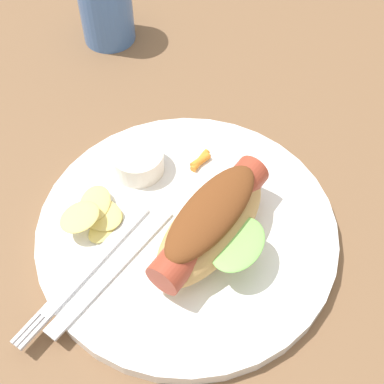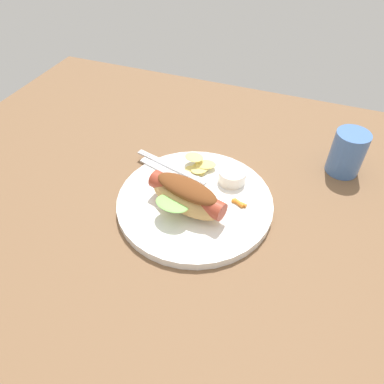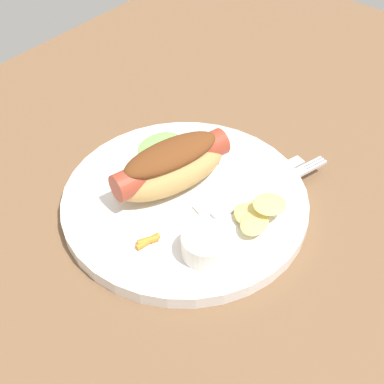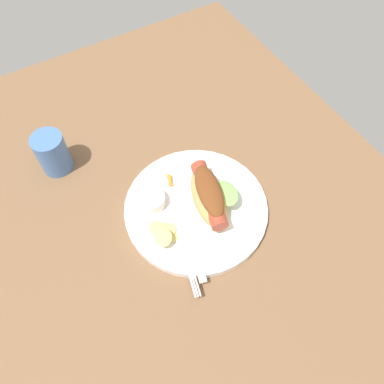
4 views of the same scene
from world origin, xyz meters
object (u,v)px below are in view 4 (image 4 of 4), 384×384
drinking_cup (52,153)px  fork (185,251)px  plate (196,209)px  chips_pile (164,232)px  carrot_garnish (170,180)px  sauce_ramekin (152,200)px  hot_dog (209,195)px  knife (193,243)px

drinking_cup → fork: bearing=22.8°
plate → chips_pile: (2.28, -8.31, 1.78)cm
fork → carrot_garnish: bearing=176.1°
sauce_ramekin → fork: 12.27cm
plate → chips_pile: size_ratio=3.89×
plate → carrot_garnish: bearing=-168.7°
fork → drinking_cup: 34.67cm
hot_dog → drinking_cup: 33.90cm
sauce_ramekin → chips_pile: same height
hot_dog → drinking_cup: (-25.23, -22.64, -0.09)cm
hot_dog → fork: (6.63, -9.24, -2.82)cm
hot_dog → carrot_garnish: bearing=-139.5°
chips_pile → carrot_garnish: bearing=146.4°
plate → hot_dog: bearing=75.2°
carrot_garnish → drinking_cup: bearing=-132.1°
hot_dog → knife: 9.69cm
plate → hot_dog: (0.68, 2.57, 3.82)cm
plate → drinking_cup: size_ratio=3.14×
carrot_garnish → drinking_cup: 25.06cm
fork → hot_dog: bearing=140.3°
sauce_ramekin → carrot_garnish: size_ratio=1.79×
knife → drinking_cup: size_ratio=1.73×
knife → hot_dog: bearing=145.4°
fork → carrot_garnish: 15.99cm
knife → drinking_cup: drinking_cup is taller
hot_dog → sauce_ramekin: size_ratio=2.92×
knife → chips_pile: 5.70cm
hot_dog → knife: hot_dog is taller
hot_dog → fork: hot_dog is taller
knife → carrot_garnish: carrot_garnish is taller
sauce_ramekin → drinking_cup: size_ratio=0.58×
fork → drinking_cup: (-31.85, -13.40, 2.73)cm
fork → carrot_garnish: carrot_garnish is taller
plate → sauce_ramekin: sauce_ramekin is taller
chips_pile → drinking_cup: 29.36cm
chips_pile → drinking_cup: (-26.83, -11.76, 1.95)cm
hot_dog → knife: bearing=-36.2°
hot_dog → drinking_cup: size_ratio=1.68×
carrot_garnish → hot_dog: bearing=25.9°
drinking_cup → chips_pile: bearing=23.7°
sauce_ramekin → carrot_garnish: (-2.94, 5.56, -0.91)cm
drinking_cup → carrot_garnish: bearing=47.9°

